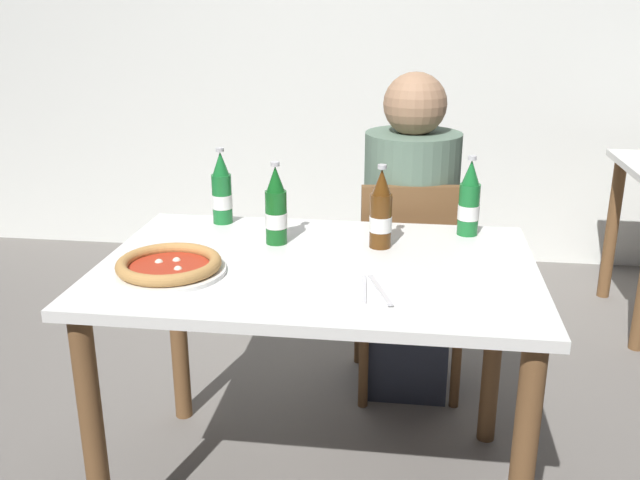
{
  "coord_description": "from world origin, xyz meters",
  "views": [
    {
      "loc": [
        0.25,
        -1.8,
        1.44
      ],
      "look_at": [
        0.0,
        0.05,
        0.8
      ],
      "focal_mm": 39.51,
      "sensor_mm": 36.0,
      "label": 1
    }
  ],
  "objects_px": {
    "dining_table_main": "(318,301)",
    "chair_behind_table": "(410,276)",
    "pizza_margherita_near": "(169,266)",
    "beer_bottle_center": "(222,192)",
    "beer_bottle_left": "(381,213)",
    "napkin_with_cutlery": "(372,291)",
    "diner_seated": "(409,245)",
    "beer_bottle_extra": "(469,202)",
    "beer_bottle_right": "(276,210)"
  },
  "relations": [
    {
      "from": "beer_bottle_left",
      "to": "beer_bottle_center",
      "type": "bearing_deg",
      "value": 161.7
    },
    {
      "from": "beer_bottle_extra",
      "to": "pizza_margherita_near",
      "type": "bearing_deg",
      "value": -151.29
    },
    {
      "from": "diner_seated",
      "to": "napkin_with_cutlery",
      "type": "height_order",
      "value": "diner_seated"
    },
    {
      "from": "pizza_margherita_near",
      "to": "beer_bottle_left",
      "type": "height_order",
      "value": "beer_bottle_left"
    },
    {
      "from": "pizza_margherita_near",
      "to": "beer_bottle_center",
      "type": "height_order",
      "value": "beer_bottle_center"
    },
    {
      "from": "pizza_margherita_near",
      "to": "beer_bottle_center",
      "type": "bearing_deg",
      "value": 87.12
    },
    {
      "from": "chair_behind_table",
      "to": "diner_seated",
      "type": "height_order",
      "value": "diner_seated"
    },
    {
      "from": "beer_bottle_right",
      "to": "pizza_margherita_near",
      "type": "bearing_deg",
      "value": -129.79
    },
    {
      "from": "napkin_with_cutlery",
      "to": "dining_table_main",
      "type": "bearing_deg",
      "value": 131.42
    },
    {
      "from": "beer_bottle_right",
      "to": "beer_bottle_extra",
      "type": "height_order",
      "value": "same"
    },
    {
      "from": "diner_seated",
      "to": "pizza_margherita_near",
      "type": "height_order",
      "value": "diner_seated"
    },
    {
      "from": "beer_bottle_extra",
      "to": "beer_bottle_right",
      "type": "bearing_deg",
      "value": -164.45
    },
    {
      "from": "dining_table_main",
      "to": "beer_bottle_right",
      "type": "bearing_deg",
      "value": 133.56
    },
    {
      "from": "beer_bottle_left",
      "to": "beer_bottle_extra",
      "type": "distance_m",
      "value": 0.3
    },
    {
      "from": "chair_behind_table",
      "to": "beer_bottle_left",
      "type": "bearing_deg",
      "value": 70.84
    },
    {
      "from": "dining_table_main",
      "to": "pizza_margherita_near",
      "type": "distance_m",
      "value": 0.42
    },
    {
      "from": "chair_behind_table",
      "to": "beer_bottle_right",
      "type": "height_order",
      "value": "beer_bottle_right"
    },
    {
      "from": "beer_bottle_right",
      "to": "napkin_with_cutlery",
      "type": "relative_size",
      "value": 1.19
    },
    {
      "from": "chair_behind_table",
      "to": "beer_bottle_extra",
      "type": "distance_m",
      "value": 0.51
    },
    {
      "from": "beer_bottle_extra",
      "to": "dining_table_main",
      "type": "bearing_deg",
      "value": -143.88
    },
    {
      "from": "dining_table_main",
      "to": "diner_seated",
      "type": "distance_m",
      "value": 0.71
    },
    {
      "from": "beer_bottle_extra",
      "to": "napkin_with_cutlery",
      "type": "relative_size",
      "value": 1.19
    },
    {
      "from": "diner_seated",
      "to": "beer_bottle_center",
      "type": "bearing_deg",
      "value": -151.37
    },
    {
      "from": "beer_bottle_left",
      "to": "beer_bottle_extra",
      "type": "relative_size",
      "value": 1.0
    },
    {
      "from": "pizza_margherita_near",
      "to": "napkin_with_cutlery",
      "type": "distance_m",
      "value": 0.54
    },
    {
      "from": "dining_table_main",
      "to": "diner_seated",
      "type": "height_order",
      "value": "diner_seated"
    },
    {
      "from": "pizza_margherita_near",
      "to": "beer_bottle_right",
      "type": "xyz_separation_m",
      "value": [
        0.24,
        0.28,
        0.08
      ]
    },
    {
      "from": "dining_table_main",
      "to": "chair_behind_table",
      "type": "relative_size",
      "value": 1.41
    },
    {
      "from": "diner_seated",
      "to": "beer_bottle_extra",
      "type": "xyz_separation_m",
      "value": [
        0.18,
        -0.35,
        0.27
      ]
    },
    {
      "from": "dining_table_main",
      "to": "beer_bottle_right",
      "type": "relative_size",
      "value": 4.86
    },
    {
      "from": "beer_bottle_right",
      "to": "napkin_with_cutlery",
      "type": "height_order",
      "value": "beer_bottle_right"
    },
    {
      "from": "beer_bottle_left",
      "to": "napkin_with_cutlery",
      "type": "height_order",
      "value": "beer_bottle_left"
    },
    {
      "from": "chair_behind_table",
      "to": "diner_seated",
      "type": "relative_size",
      "value": 0.7
    },
    {
      "from": "beer_bottle_center",
      "to": "napkin_with_cutlery",
      "type": "xyz_separation_m",
      "value": [
        0.52,
        -0.51,
        -0.1
      ]
    },
    {
      "from": "beer_bottle_left",
      "to": "pizza_margherita_near",
      "type": "bearing_deg",
      "value": -152.13
    },
    {
      "from": "beer_bottle_center",
      "to": "diner_seated",
      "type": "bearing_deg",
      "value": 28.63
    },
    {
      "from": "dining_table_main",
      "to": "pizza_margherita_near",
      "type": "relative_size",
      "value": 4.0
    },
    {
      "from": "napkin_with_cutlery",
      "to": "pizza_margherita_near",
      "type": "bearing_deg",
      "value": 174.38
    },
    {
      "from": "beer_bottle_left",
      "to": "napkin_with_cutlery",
      "type": "relative_size",
      "value": 1.19
    },
    {
      "from": "dining_table_main",
      "to": "beer_bottle_extra",
      "type": "height_order",
      "value": "beer_bottle_extra"
    },
    {
      "from": "beer_bottle_left",
      "to": "beer_bottle_extra",
      "type": "bearing_deg",
      "value": 30.41
    },
    {
      "from": "chair_behind_table",
      "to": "beer_bottle_left",
      "type": "distance_m",
      "value": 0.59
    },
    {
      "from": "diner_seated",
      "to": "beer_bottle_left",
      "type": "xyz_separation_m",
      "value": [
        -0.09,
        -0.5,
        0.27
      ]
    },
    {
      "from": "beer_bottle_right",
      "to": "beer_bottle_center",
      "type": "bearing_deg",
      "value": 140.13
    },
    {
      "from": "beer_bottle_left",
      "to": "napkin_with_cutlery",
      "type": "bearing_deg",
      "value": -90.3
    },
    {
      "from": "diner_seated",
      "to": "beer_bottle_center",
      "type": "xyz_separation_m",
      "value": [
        -0.61,
        -0.33,
        0.27
      ]
    },
    {
      "from": "diner_seated",
      "to": "beer_bottle_center",
      "type": "relative_size",
      "value": 4.89
    },
    {
      "from": "beer_bottle_right",
      "to": "beer_bottle_extra",
      "type": "xyz_separation_m",
      "value": [
        0.57,
        0.16,
        0.0
      ]
    },
    {
      "from": "beer_bottle_left",
      "to": "napkin_with_cutlery",
      "type": "xyz_separation_m",
      "value": [
        -0.0,
        -0.34,
        -0.1
      ]
    },
    {
      "from": "pizza_margherita_near",
      "to": "beer_bottle_extra",
      "type": "xyz_separation_m",
      "value": [
        0.81,
        0.44,
        0.08
      ]
    }
  ]
}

